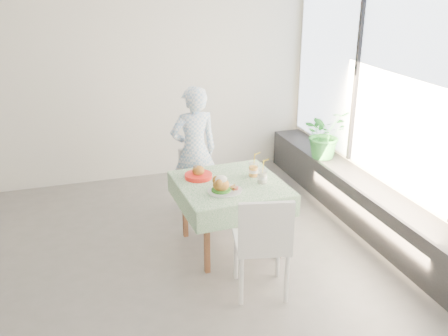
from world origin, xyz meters
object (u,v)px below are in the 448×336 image
object	(u,v)px
diner	(194,151)
potted_plant	(325,134)
main_dish	(223,187)
chair_far	(198,194)
chair_near	(261,262)
cafe_table	(230,207)
juice_cup_orange	(253,170)

from	to	relation	value
diner	potted_plant	size ratio (longest dim) A/B	2.45
main_dish	potted_plant	world-z (taller)	potted_plant
chair_far	chair_near	distance (m)	1.72
chair_far	diner	xyz separation A→B (m)	(-0.02, 0.07, 0.53)
cafe_table	main_dish	xyz separation A→B (m)	(-0.14, -0.20, 0.34)
chair_near	potted_plant	world-z (taller)	potted_plant
chair_far	juice_cup_orange	size ratio (longest dim) A/B	2.64
chair_near	potted_plant	size ratio (longest dim) A/B	1.56
cafe_table	diner	distance (m)	1.00
cafe_table	potted_plant	size ratio (longest dim) A/B	1.71
main_dish	juice_cup_orange	world-z (taller)	juice_cup_orange
chair_near	juice_cup_orange	size ratio (longest dim) A/B	3.32
potted_plant	chair_far	bearing A→B (deg)	-177.27
chair_near	chair_far	bearing A→B (deg)	94.12
cafe_table	diner	xyz separation A→B (m)	(-0.13, 0.94, 0.31)
chair_far	main_dish	distance (m)	1.22
chair_far	main_dish	world-z (taller)	main_dish
chair_far	diner	world-z (taller)	diner
chair_far	diner	bearing A→B (deg)	105.45
diner	juice_cup_orange	distance (m)	0.95
chair_near	main_dish	bearing A→B (deg)	103.73
chair_near	main_dish	world-z (taller)	chair_near
main_dish	potted_plant	bearing A→B (deg)	33.80
cafe_table	diner	world-z (taller)	diner
potted_plant	diner	bearing A→B (deg)	-179.47
diner	potted_plant	distance (m)	1.72
chair_near	cafe_table	bearing A→B (deg)	90.82
chair_far	potted_plant	xyz separation A→B (m)	(1.71, 0.08, 0.57)
diner	main_dish	xyz separation A→B (m)	(-0.01, -1.15, 0.03)
cafe_table	main_dish	bearing A→B (deg)	-124.99
chair_near	main_dish	size ratio (longest dim) A/B	2.86
cafe_table	main_dish	distance (m)	0.42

